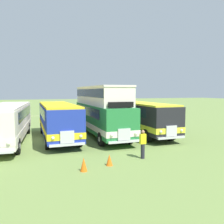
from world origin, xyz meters
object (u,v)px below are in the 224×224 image
cone_near_end (84,164)px  marshal_person (143,144)px  bus_fourth_in_row (58,118)px  bus_sixth_in_row (141,116)px  bus_fifth_in_row (101,109)px  bus_third_in_row (8,120)px  cone_mid_row (109,160)px

cone_near_end → marshal_person: 4.01m
bus_fourth_in_row → marshal_person: 8.68m
bus_sixth_in_row → bus_fourth_in_row: bearing=178.4°
bus_fourth_in_row → bus_fifth_in_row: bus_fifth_in_row is taller
bus_third_in_row → bus_sixth_in_row: 11.54m
bus_fifth_in_row → bus_fourth_in_row: bearing=-178.5°
bus_third_in_row → cone_mid_row: size_ratio=18.14×
bus_sixth_in_row → cone_near_end: bearing=-130.8°
bus_third_in_row → cone_near_end: size_ratio=15.92×
bus_third_in_row → bus_fifth_in_row: (7.69, 0.22, 0.71)m
cone_near_end → marshal_person: bearing=15.8°
bus_fifth_in_row → bus_sixth_in_row: bearing=-4.7°
bus_third_in_row → bus_fifth_in_row: size_ratio=1.05×
cone_near_end → bus_sixth_in_row: bearing=49.2°
bus_fourth_in_row → bus_fifth_in_row: bearing=1.5°
bus_fourth_in_row → cone_mid_row: bearing=-76.2°
marshal_person → bus_fourth_in_row: bearing=119.8°
bus_sixth_in_row → cone_near_end: bus_sixth_in_row is taller
cone_near_end → bus_fourth_in_row: bearing=93.2°
cone_near_end → marshal_person: marshal_person is taller
cone_mid_row → marshal_person: bearing=15.1°
bus_third_in_row → marshal_person: size_ratio=6.51×
bus_fourth_in_row → cone_near_end: (0.47, -8.58, -1.40)m
bus_fourth_in_row → bus_sixth_in_row: same height
bus_sixth_in_row → cone_mid_row: 9.85m
bus_third_in_row → bus_sixth_in_row: (11.54, -0.10, -0.01)m
bus_fourth_in_row → bus_sixth_in_row: bearing=-1.6°
bus_fifth_in_row → cone_near_end: 9.55m
bus_third_in_row → cone_mid_row: bus_third_in_row is taller
bus_fifth_in_row → cone_near_end: size_ratio=15.12×
cone_near_end → cone_mid_row: size_ratio=1.14×
bus_fourth_in_row → marshal_person: (4.30, -7.49, -0.86)m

